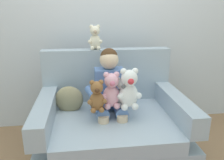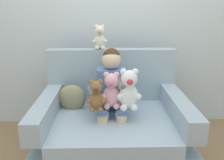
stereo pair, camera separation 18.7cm
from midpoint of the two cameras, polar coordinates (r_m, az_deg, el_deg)
The scene contains 10 objects.
ground_plane at distance 2.27m, azimuth 2.64°, elevation -18.83°, with size 8.00×8.00×0.00m, color #936D4C.
back_wall at distance 2.62m, azimuth 1.82°, elevation 16.52°, with size 6.00×0.10×2.60m, color silver.
armchair at distance 2.15m, azimuth 2.66°, elevation -11.68°, with size 1.28×0.98×0.96m.
seated_child at distance 2.04m, azimuth 2.53°, elevation -2.64°, with size 0.45×0.39×0.82m.
plush_white at distance 1.88m, azimuth 7.10°, elevation -2.65°, with size 0.21×0.17×0.35m.
plush_grey at distance 1.92m, azimuth 5.46°, elevation -3.31°, with size 0.16×0.13×0.26m.
plush_brown at distance 1.84m, azimuth -1.12°, elevation -4.12°, with size 0.16×0.13×0.27m.
plush_pink at distance 1.90m, azimuth 2.70°, elevation -2.82°, with size 0.19×0.15×0.31m.
plush_cream_on_backrest at distance 2.25m, azimuth -0.64°, elevation 10.50°, with size 0.14×0.12×0.24m.
throw_pillow at distance 2.18m, azimuth -7.54°, elevation -4.54°, with size 0.26×0.12×0.26m, color #998C66.
Camera 2 is at (-0.05, -1.83, 1.34)m, focal length 36.40 mm.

